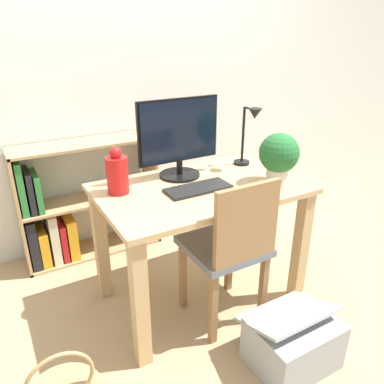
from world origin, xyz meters
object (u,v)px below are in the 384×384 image
(potted_plant, at_px, (279,155))
(chair, at_px, (230,246))
(desk_lamp, at_px, (249,131))
(monitor, at_px, (179,136))
(storage_box, at_px, (292,341))
(bookshelf, at_px, (65,214))
(vase, at_px, (117,173))
(keyboard, at_px, (198,188))

(potted_plant, distance_m, chair, 0.56)
(desk_lamp, distance_m, potted_plant, 0.30)
(monitor, relative_size, storage_box, 1.20)
(monitor, relative_size, potted_plant, 1.76)
(monitor, xyz_separation_m, bookshelf, (-0.56, 0.64, -0.63))
(potted_plant, bearing_deg, bookshelf, 134.73)
(vase, bearing_deg, potted_plant, -20.10)
(monitor, xyz_separation_m, potted_plant, (0.42, -0.36, -0.08))
(keyboard, height_order, desk_lamp, desk_lamp)
(bookshelf, bearing_deg, storage_box, -64.40)
(potted_plant, bearing_deg, monitor, 139.93)
(vase, height_order, chair, vase)
(keyboard, distance_m, potted_plant, 0.48)
(potted_plant, bearing_deg, vase, 159.90)
(monitor, bearing_deg, keyboard, -92.76)
(monitor, bearing_deg, desk_lamp, -8.40)
(keyboard, height_order, storage_box, keyboard)
(desk_lamp, height_order, storage_box, desk_lamp)
(chair, bearing_deg, potted_plant, 24.87)
(monitor, height_order, keyboard, monitor)
(potted_plant, relative_size, bookshelf, 0.29)
(storage_box, bearing_deg, desk_lamp, 70.10)
(bookshelf, bearing_deg, monitor, -48.65)
(monitor, bearing_deg, chair, -83.34)
(desk_lamp, bearing_deg, vase, 179.52)
(chair, distance_m, storage_box, 0.54)
(keyboard, bearing_deg, monitor, 87.24)
(vase, height_order, desk_lamp, desk_lamp)
(monitor, height_order, bookshelf, monitor)
(chair, bearing_deg, storage_box, -65.99)
(bookshelf, bearing_deg, potted_plant, -45.27)
(potted_plant, bearing_deg, chair, -165.00)
(storage_box, bearing_deg, potted_plant, 61.81)
(chair, bearing_deg, bookshelf, 129.23)
(keyboard, height_order, vase, vase)
(desk_lamp, height_order, potted_plant, desk_lamp)
(monitor, distance_m, vase, 0.42)
(desk_lamp, distance_m, storage_box, 1.18)
(vase, xyz_separation_m, storage_box, (0.55, -0.80, -0.71))
(storage_box, bearing_deg, monitor, 100.21)
(vase, distance_m, chair, 0.70)
(monitor, height_order, chair, monitor)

